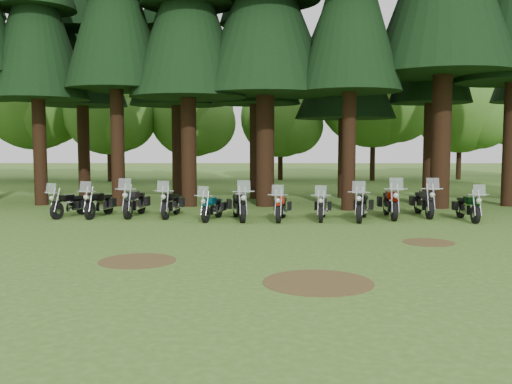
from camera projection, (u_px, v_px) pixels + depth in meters
ground at (265, 246)px, 15.22m from camera, size 120.00×120.00×0.00m
pine_back_1 at (80, 4)px, 28.73m from camera, size 4.52×4.52×16.22m
pine_back_2 at (177, 3)px, 28.75m from camera, size 4.85×4.85×16.30m
pine_back_4 at (346, 29)px, 27.67m from camera, size 4.94×4.94×13.78m
decid_1 at (38, 99)px, 40.50m from camera, size 7.91×7.69×9.88m
decid_2 at (112, 110)px, 39.55m from camera, size 6.72×6.53×8.40m
decid_3 at (195, 117)px, 39.90m from camera, size 6.12×5.95×7.65m
decid_4 at (284, 120)px, 41.05m from camera, size 5.93×5.76×7.41m
decid_5 at (380, 93)px, 40.23m from camera, size 8.45×8.21×10.56m
decid_6 at (466, 108)px, 41.56m from camera, size 7.06×6.86×8.82m
dirt_patch_0 at (137, 261)px, 13.25m from camera, size 1.80×1.80×0.01m
dirt_patch_1 at (429, 242)px, 15.69m from camera, size 1.40×1.40×0.01m
dirt_patch_2 at (318, 282)px, 11.23m from camera, size 2.20×2.20×0.01m
motorcycle_0 at (70, 205)px, 21.00m from camera, size 0.95×2.05×1.32m
motorcycle_1 at (99, 204)px, 21.03m from camera, size 0.65×2.21×1.39m
motorcycle_2 at (135, 203)px, 21.14m from camera, size 0.53×2.38×1.49m
motorcycle_3 at (171, 204)px, 21.03m from camera, size 0.53×2.25×1.41m
motorcycle_4 at (212, 208)px, 20.17m from camera, size 0.74×2.02×1.28m
motorcycle_5 at (239, 206)px, 20.24m from camera, size 0.71×2.36×1.48m
motorcycle_6 at (281, 208)px, 20.10m from camera, size 0.57×2.13×1.33m
motorcycle_7 at (322, 208)px, 20.22m from camera, size 0.59×2.08×1.30m
motorcycle_8 at (362, 207)px, 20.09m from camera, size 0.91×2.31×1.47m
motorcycle_9 at (390, 204)px, 20.73m from camera, size 0.50×2.46×1.55m
motorcycle_10 at (424, 203)px, 21.20m from camera, size 0.45×2.39×1.51m
motorcycle_11 at (468, 208)px, 20.02m from camera, size 0.40×2.14×1.35m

